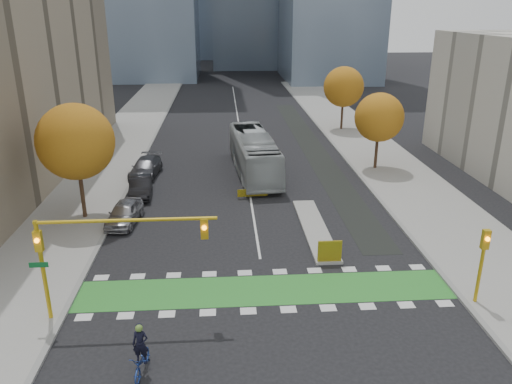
{
  "coord_description": "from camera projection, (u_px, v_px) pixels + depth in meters",
  "views": [
    {
      "loc": [
        -2.04,
        -21.48,
        14.09
      ],
      "look_at": [
        -0.02,
        8.47,
        3.0
      ],
      "focal_mm": 35.0,
      "sensor_mm": 36.0,
      "label": 1
    }
  ],
  "objects": [
    {
      "name": "parked_car_b",
      "position": [
        140.0,
        186.0,
        39.68
      ],
      "size": [
        2.03,
        4.74,
        1.52
      ],
      "primitive_type": "imported",
      "rotation": [
        0.0,
        0.0,
        0.09
      ],
      "color": "black",
      "rests_on": "ground"
    },
    {
      "name": "bus",
      "position": [
        254.0,
        154.0,
        44.7
      ],
      "size": [
        4.16,
        13.4,
        3.68
      ],
      "primitive_type": "imported",
      "rotation": [
        0.0,
        0.0,
        0.08
      ],
      "color": "#A8AEAF",
      "rests_on": "ground"
    },
    {
      "name": "sidewalk_west",
      "position": [
        91.0,
        181.0,
        42.96
      ],
      "size": [
        7.0,
        120.0,
        0.15
      ],
      "primitive_type": "cube",
      "color": "gray",
      "rests_on": "ground"
    },
    {
      "name": "centre_line",
      "position": [
        239.0,
        128.0,
        62.55
      ],
      "size": [
        0.15,
        70.0,
        0.01
      ],
      "primitive_type": "cube",
      "color": "silver",
      "rests_on": "ground"
    },
    {
      "name": "bike_lane_paint",
      "position": [
        312.0,
        147.0,
        53.67
      ],
      "size": [
        2.5,
        50.0,
        0.01
      ],
      "primitive_type": "cube",
      "color": "black",
      "rests_on": "ground"
    },
    {
      "name": "cyclist",
      "position": [
        142.0,
        357.0,
        20.26
      ],
      "size": [
        0.93,
        2.07,
        2.31
      ],
      "rotation": [
        0.0,
        0.0,
        -0.12
      ],
      "color": "navy",
      "rests_on": "ground"
    },
    {
      "name": "tree_west",
      "position": [
        76.0,
        142.0,
        33.65
      ],
      "size": [
        5.2,
        5.2,
        8.22
      ],
      "color": "#332114",
      "rests_on": "ground"
    },
    {
      "name": "tree_east_near",
      "position": [
        379.0,
        117.0,
        44.78
      ],
      "size": [
        4.4,
        4.4,
        7.08
      ],
      "color": "#332114",
      "rests_on": "ground"
    },
    {
      "name": "parked_car_c",
      "position": [
        146.0,
        167.0,
        44.33
      ],
      "size": [
        2.73,
        5.58,
        1.56
      ],
      "primitive_type": "imported",
      "rotation": [
        0.0,
        0.0,
        -0.1
      ],
      "color": "#45454A",
      "rests_on": "ground"
    },
    {
      "name": "curb_west",
      "position": [
        132.0,
        180.0,
        43.18
      ],
      "size": [
        0.3,
        120.0,
        0.16
      ],
      "primitive_type": "cube",
      "color": "gray",
      "rests_on": "ground"
    },
    {
      "name": "ground",
      "position": [
        268.0,
        306.0,
        25.12
      ],
      "size": [
        300.0,
        300.0,
        0.0
      ],
      "primitive_type": "plane",
      "color": "black",
      "rests_on": "ground"
    },
    {
      "name": "bike_crossing",
      "position": [
        265.0,
        290.0,
        26.52
      ],
      "size": [
        20.0,
        3.0,
        0.01
      ],
      "primitive_type": "cube",
      "color": "#2D862C",
      "rests_on": "ground"
    },
    {
      "name": "sidewalk_east",
      "position": [
        398.0,
        175.0,
        44.66
      ],
      "size": [
        7.0,
        120.0,
        0.15
      ],
      "primitive_type": "cube",
      "color": "gray",
      "rests_on": "ground"
    },
    {
      "name": "traffic_signal_east",
      "position": [
        483.0,
        256.0,
        24.36
      ],
      "size": [
        0.35,
        0.43,
        4.1
      ],
      "color": "#BF9914",
      "rests_on": "ground"
    },
    {
      "name": "parked_car_a",
      "position": [
        124.0,
        213.0,
        34.5
      ],
      "size": [
        2.35,
        4.73,
        1.55
      ],
      "primitive_type": "imported",
      "rotation": [
        0.0,
        0.0,
        -0.12
      ],
      "color": "#9C9CA1",
      "rests_on": "ground"
    },
    {
      "name": "traffic_signal_west",
      "position": [
        96.0,
        243.0,
        22.74
      ],
      "size": [
        8.53,
        0.56,
        5.2
      ],
      "color": "#BF9914",
      "rests_on": "ground"
    },
    {
      "name": "curb_east",
      "position": [
        359.0,
        175.0,
        44.44
      ],
      "size": [
        0.3,
        120.0,
        0.16
      ],
      "primitive_type": "cube",
      "color": "gray",
      "rests_on": "ground"
    },
    {
      "name": "median_island",
      "position": [
        315.0,
        228.0,
        33.76
      ],
      "size": [
        1.6,
        10.0,
        0.16
      ],
      "primitive_type": "cube",
      "color": "gray",
      "rests_on": "ground"
    },
    {
      "name": "hazard_board",
      "position": [
        330.0,
        251.0,
        29.02
      ],
      "size": [
        1.4,
        0.12,
        1.3
      ],
      "primitive_type": "cube",
      "color": "yellow",
      "rests_on": "median_island"
    },
    {
      "name": "tree_east_far",
      "position": [
        344.0,
        87.0,
        59.66
      ],
      "size": [
        4.8,
        4.8,
        7.65
      ],
      "color": "#332114",
      "rests_on": "ground"
    }
  ]
}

